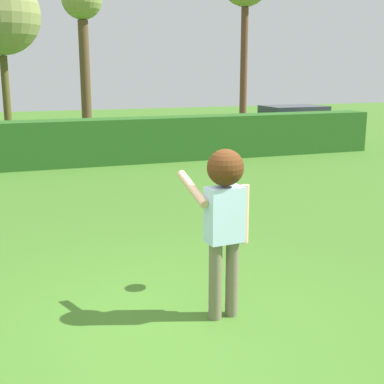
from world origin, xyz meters
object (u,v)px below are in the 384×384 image
at_px(person, 224,209).
at_px(oak_tree, 82,10).
at_px(frisbee, 217,202).
at_px(birch_tree, 0,15).
at_px(parked_car_green, 293,121).

relative_size(person, oak_tree, 0.30).
distance_m(frisbee, birch_tree, 14.25).
height_order(person, birch_tree, birch_tree).
xyz_separation_m(person, frisbee, (0.22, 0.74, -0.12)).
bearing_deg(oak_tree, person, -94.13).
relative_size(parked_car_green, oak_tree, 0.69).
bearing_deg(parked_car_green, frisbee, -123.64).
distance_m(parked_car_green, birch_tree, 10.81).
bearing_deg(person, frisbee, 73.12).
distance_m(frisbee, oak_tree, 17.39).
relative_size(frisbee, oak_tree, 0.04).
bearing_deg(person, parked_car_green, 57.21).
distance_m(person, oak_tree, 18.10).
relative_size(frisbee, parked_car_green, 0.06).
height_order(person, parked_car_green, person).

